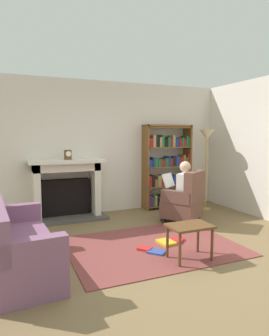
{
  "coord_description": "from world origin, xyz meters",
  "views": [
    {
      "loc": [
        -1.89,
        -3.49,
        1.61
      ],
      "look_at": [
        0.1,
        1.2,
        1.05
      ],
      "focal_mm": 32.35,
      "sensor_mm": 36.0,
      "label": 1
    }
  ],
  "objects_px": {
    "side_table": "(190,230)",
    "mantel_clock": "(68,155)",
    "seated_reader": "(180,189)",
    "fireplace": "(67,187)",
    "bookshelf": "(167,167)",
    "floor_lamp": "(207,142)",
    "sofa_floral": "(16,246)",
    "armchair_reading": "(185,201)"
  },
  "relations": [
    {
      "from": "armchair_reading",
      "to": "side_table",
      "type": "bearing_deg",
      "value": 24.65
    },
    {
      "from": "bookshelf",
      "to": "side_table",
      "type": "xyz_separation_m",
      "value": [
        -1.13,
        -2.63,
        -0.51
      ]
    },
    {
      "from": "side_table",
      "to": "floor_lamp",
      "type": "bearing_deg",
      "value": 49.86
    },
    {
      "from": "fireplace",
      "to": "floor_lamp",
      "type": "height_order",
      "value": "floor_lamp"
    },
    {
      "from": "fireplace",
      "to": "sofa_floral",
      "type": "height_order",
      "value": "fireplace"
    },
    {
      "from": "sofa_floral",
      "to": "side_table",
      "type": "relative_size",
      "value": 3.12
    },
    {
      "from": "bookshelf",
      "to": "sofa_floral",
      "type": "xyz_separation_m",
      "value": [
        -3.2,
        -2.15,
        -0.58
      ]
    },
    {
      "from": "mantel_clock",
      "to": "armchair_reading",
      "type": "relative_size",
      "value": 0.19
    },
    {
      "from": "sofa_floral",
      "to": "fireplace",
      "type": "bearing_deg",
      "value": -28.77
    },
    {
      "from": "seated_reader",
      "to": "floor_lamp",
      "type": "relative_size",
      "value": 0.66
    },
    {
      "from": "armchair_reading",
      "to": "sofa_floral",
      "type": "relative_size",
      "value": 0.56
    },
    {
      "from": "bookshelf",
      "to": "seated_reader",
      "type": "bearing_deg",
      "value": -108.07
    },
    {
      "from": "side_table",
      "to": "floor_lamp",
      "type": "relative_size",
      "value": 0.32
    },
    {
      "from": "armchair_reading",
      "to": "seated_reader",
      "type": "distance_m",
      "value": 0.23
    },
    {
      "from": "seated_reader",
      "to": "side_table",
      "type": "distance_m",
      "value": 1.7
    },
    {
      "from": "mantel_clock",
      "to": "floor_lamp",
      "type": "relative_size",
      "value": 0.11
    },
    {
      "from": "bookshelf",
      "to": "fireplace",
      "type": "bearing_deg",
      "value": -179.1
    },
    {
      "from": "seated_reader",
      "to": "floor_lamp",
      "type": "height_order",
      "value": "floor_lamp"
    },
    {
      "from": "fireplace",
      "to": "mantel_clock",
      "type": "distance_m",
      "value": 0.64
    },
    {
      "from": "mantel_clock",
      "to": "side_table",
      "type": "height_order",
      "value": "mantel_clock"
    },
    {
      "from": "floor_lamp",
      "to": "sofa_floral",
      "type": "bearing_deg",
      "value": -156.85
    },
    {
      "from": "seated_reader",
      "to": "sofa_floral",
      "type": "bearing_deg",
      "value": -15.01
    },
    {
      "from": "bookshelf",
      "to": "side_table",
      "type": "bearing_deg",
      "value": -113.26
    },
    {
      "from": "fireplace",
      "to": "mantel_clock",
      "type": "bearing_deg",
      "value": -78.49
    },
    {
      "from": "armchair_reading",
      "to": "seated_reader",
      "type": "bearing_deg",
      "value": -90.0
    },
    {
      "from": "fireplace",
      "to": "sofa_floral",
      "type": "distance_m",
      "value": 2.35
    },
    {
      "from": "seated_reader",
      "to": "floor_lamp",
      "type": "distance_m",
      "value": 1.48
    },
    {
      "from": "side_table",
      "to": "bookshelf",
      "type": "bearing_deg",
      "value": 66.74
    },
    {
      "from": "sofa_floral",
      "to": "floor_lamp",
      "type": "bearing_deg",
      "value": -70.74
    },
    {
      "from": "floor_lamp",
      "to": "armchair_reading",
      "type": "bearing_deg",
      "value": -142.91
    },
    {
      "from": "fireplace",
      "to": "seated_reader",
      "type": "relative_size",
      "value": 1.26
    },
    {
      "from": "fireplace",
      "to": "seated_reader",
      "type": "distance_m",
      "value": 2.15
    },
    {
      "from": "fireplace",
      "to": "bookshelf",
      "type": "xyz_separation_m",
      "value": [
        2.22,
        0.03,
        0.3
      ]
    },
    {
      "from": "fireplace",
      "to": "side_table",
      "type": "relative_size",
      "value": 2.56
    },
    {
      "from": "bookshelf",
      "to": "armchair_reading",
      "type": "bearing_deg",
      "value": -103.84
    },
    {
      "from": "seated_reader",
      "to": "side_table",
      "type": "bearing_deg",
      "value": 28.3
    },
    {
      "from": "side_table",
      "to": "mantel_clock",
      "type": "bearing_deg",
      "value": 113.1
    },
    {
      "from": "bookshelf",
      "to": "armchair_reading",
      "type": "xyz_separation_m",
      "value": [
        -0.3,
        -1.23,
        -0.48
      ]
    },
    {
      "from": "fireplace",
      "to": "armchair_reading",
      "type": "bearing_deg",
      "value": -32.05
    },
    {
      "from": "mantel_clock",
      "to": "sofa_floral",
      "type": "bearing_deg",
      "value": -116.42
    },
    {
      "from": "mantel_clock",
      "to": "armchair_reading",
      "type": "bearing_deg",
      "value": -30.1
    },
    {
      "from": "fireplace",
      "to": "mantel_clock",
      "type": "relative_size",
      "value": 7.9
    }
  ]
}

